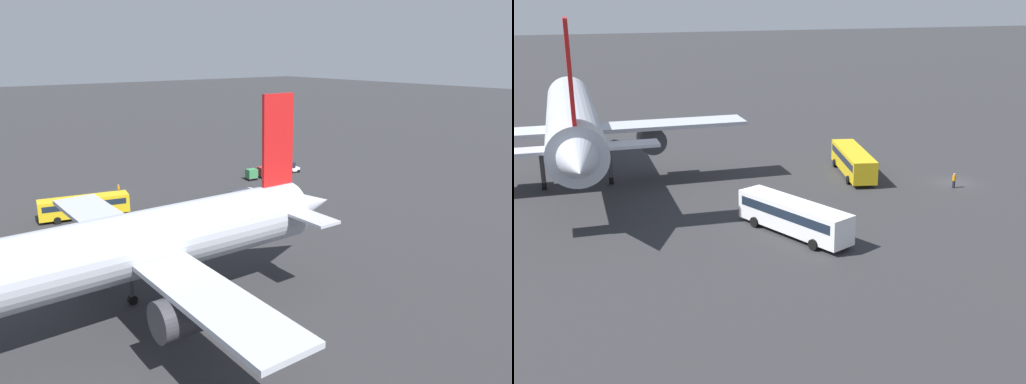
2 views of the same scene
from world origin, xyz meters
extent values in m
plane|color=#2D2D30|center=(0.00, 0.00, 0.00)|extent=(600.00, 600.00, 0.00)
cylinder|color=#B2B7C1|center=(14.17, 41.81, 7.37)|extent=(36.34, 6.21, 5.67)
cone|color=#B2B7C1|center=(33.72, 41.51, 7.37)|extent=(6.31, 5.48, 5.38)
cone|color=#B2B7C1|center=(-5.65, 42.10, 7.37)|extent=(7.44, 5.21, 5.10)
cube|color=#B2B7C1|center=(12.20, 30.66, 6.66)|extent=(4.96, 16.75, 0.44)
cube|color=red|center=(-2.14, 42.05, 14.73)|extent=(3.63, 0.41, 9.07)
cube|color=#B2B7C1|center=(-2.50, 42.06, 7.93)|extent=(2.76, 14.77, 0.28)
cylinder|color=#38383D|center=(13.32, 33.15, 4.88)|extent=(4.40, 3.18, 3.12)
cylinder|color=#38383D|center=(26.86, 41.62, 2.27)|extent=(0.50, 0.50, 4.53)
cylinder|color=black|center=(26.86, 41.62, 0.45)|extent=(0.91, 0.51, 0.90)
cylinder|color=#38383D|center=(12.42, 45.52, 2.27)|extent=(0.50, 0.50, 4.53)
cylinder|color=black|center=(12.42, 45.52, 0.45)|extent=(0.91, 0.51, 0.90)
cylinder|color=#38383D|center=(12.31, 38.15, 2.27)|extent=(0.50, 0.50, 4.53)
cylinder|color=black|center=(12.31, 38.15, 0.45)|extent=(0.91, 0.51, 0.90)
cube|color=gold|center=(6.95, 9.83, 1.76)|extent=(12.72, 5.42, 2.62)
cube|color=#192333|center=(6.95, 9.83, 2.22)|extent=(11.76, 5.25, 0.84)
cylinder|color=black|center=(11.02, 10.44, 0.50)|extent=(1.04, 0.51, 1.00)
cylinder|color=black|center=(10.39, 7.57, 0.50)|extent=(1.04, 0.51, 1.00)
cylinder|color=black|center=(3.51, 12.09, 0.50)|extent=(1.04, 0.51, 1.00)
cylinder|color=black|center=(2.88, 9.23, 0.50)|extent=(1.04, 0.51, 1.00)
cube|color=white|center=(-9.60, 23.83, 1.80)|extent=(12.47, 7.46, 2.70)
cube|color=#192333|center=(-9.60, 23.83, 2.27)|extent=(11.58, 7.10, 0.86)
cylinder|color=black|center=(-6.63, 26.66, 0.50)|extent=(1.04, 0.68, 1.00)
cylinder|color=black|center=(-5.50, 24.09, 0.50)|extent=(1.04, 0.68, 1.00)
cylinder|color=black|center=(-13.69, 23.56, 0.50)|extent=(1.04, 0.68, 1.00)
cylinder|color=black|center=(-12.57, 20.99, 0.50)|extent=(1.04, 0.68, 1.00)
cylinder|color=#1E1E2D|center=(-1.71, 1.34, 0.42)|extent=(0.32, 0.32, 0.85)
cylinder|color=orange|center=(-1.71, 1.34, 1.18)|extent=(0.38, 0.38, 0.65)
sphere|color=tan|center=(-1.71, 1.34, 1.62)|extent=(0.24, 0.24, 0.24)
camera|label=1|loc=(29.05, 79.13, 23.10)|focal=35.00mm
camera|label=2|loc=(-61.19, 43.56, 21.36)|focal=45.00mm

